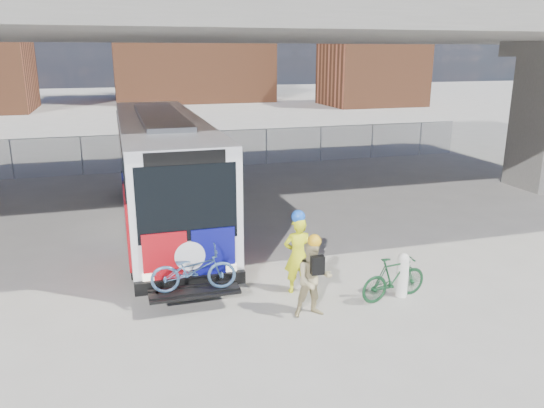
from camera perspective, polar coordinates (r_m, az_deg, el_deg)
name	(u,v)px	position (r m, az deg, el deg)	size (l,w,h in m)	color
ground	(248,252)	(15.43, -2.65, -5.16)	(160.00, 160.00, 0.00)	#9E9991
bus	(162,162)	(17.78, -11.71, 4.44)	(2.67, 12.95, 3.69)	silver
overpass	(215,21)	(18.33, -6.12, 18.97)	(40.00, 16.00, 7.95)	#605E59
chainlink_fence	(188,140)	(26.53, -9.01, 6.80)	(30.00, 0.06, 30.00)	gray
brick_buildings	(152,54)	(62.38, -12.74, 15.45)	(54.00, 22.00, 12.00)	brown
bollard	(402,273)	(12.89, 13.86, -7.24)	(0.28, 0.28, 1.07)	silver
cyclist_hivis	(298,253)	(12.60, 2.79, -5.29)	(0.71, 0.50, 2.05)	yellow
cyclist_tan	(314,278)	(11.54, 4.50, -7.94)	(0.85, 0.67, 1.88)	tan
bike_parked	(394,278)	(12.71, 13.00, -7.75)	(0.50, 1.76, 1.06)	#154222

